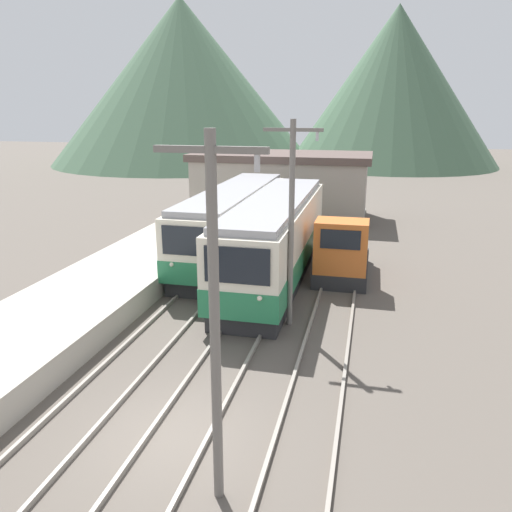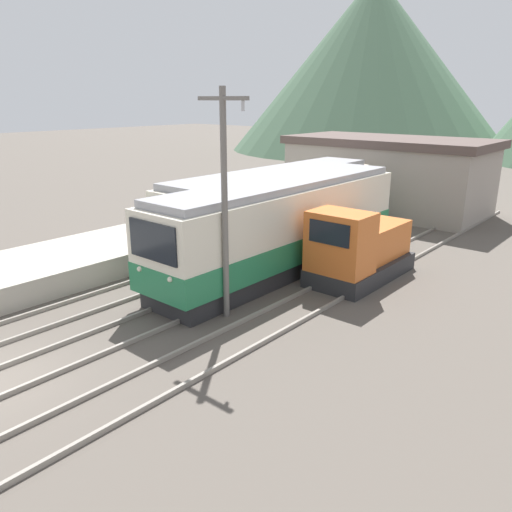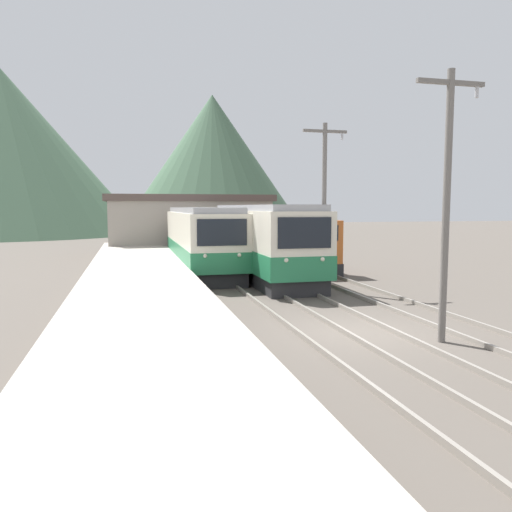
% 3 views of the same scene
% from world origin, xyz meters
% --- Properties ---
extents(ground_plane, '(200.00, 200.00, 0.00)m').
position_xyz_m(ground_plane, '(0.00, 0.00, 0.00)').
color(ground_plane, '#564F47').
extents(track_left, '(1.54, 60.00, 0.14)m').
position_xyz_m(track_left, '(-2.60, 0.00, 0.07)').
color(track_left, gray).
rests_on(track_left, ground).
extents(track_center, '(1.54, 60.00, 0.14)m').
position_xyz_m(track_center, '(0.20, 0.00, 0.07)').
color(track_center, gray).
rests_on(track_center, ground).
extents(track_right, '(1.54, 60.00, 0.14)m').
position_xyz_m(track_right, '(3.20, 0.00, 0.07)').
color(track_right, gray).
rests_on(track_right, ground).
extents(commuter_train_left, '(2.84, 13.62, 3.68)m').
position_xyz_m(commuter_train_left, '(-2.60, 15.14, 1.71)').
color(commuter_train_left, '#28282B').
rests_on(commuter_train_left, ground).
extents(commuter_train_center, '(2.84, 13.60, 3.81)m').
position_xyz_m(commuter_train_center, '(0.20, 12.16, 1.76)').
color(commuter_train_center, '#28282B').
rests_on(commuter_train_center, ground).
extents(shunting_locomotive, '(2.40, 5.04, 3.00)m').
position_xyz_m(shunting_locomotive, '(3.20, 13.14, 1.21)').
color(shunting_locomotive, '#28282B').
rests_on(shunting_locomotive, ground).
extents(catenary_mast_near, '(2.00, 0.20, 7.31)m').
position_xyz_m(catenary_mast_near, '(1.71, -1.58, 3.98)').
color(catenary_mast_near, slate).
rests_on(catenary_mast_near, ground).
extents(catenary_mast_mid, '(2.00, 0.20, 7.31)m').
position_xyz_m(catenary_mast_mid, '(1.71, 7.13, 3.98)').
color(catenary_mast_mid, slate).
rests_on(catenary_mast_mid, ground).
extents(station_building, '(12.60, 6.30, 4.63)m').
position_xyz_m(station_building, '(-2.06, 26.00, 2.34)').
color(station_building, gray).
rests_on(station_building, ground).
extents(mountain_backdrop, '(63.52, 38.21, 22.84)m').
position_xyz_m(mountain_backdrop, '(-12.92, 63.50, 11.13)').
color(mountain_backdrop, '#47664C').
rests_on(mountain_backdrop, ground).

